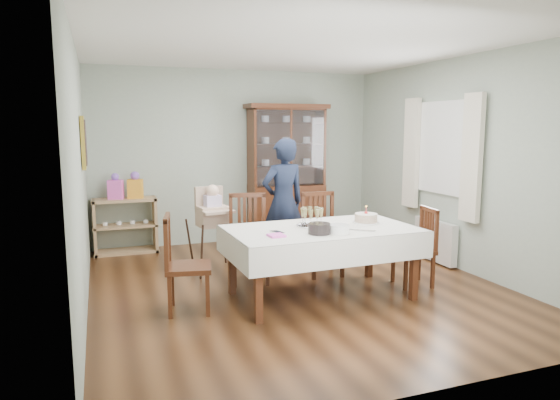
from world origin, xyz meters
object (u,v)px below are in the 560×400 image
gift_bag_pink (116,188)px  champagne_tray (312,220)px  sideboard (125,226)px  chair_far_left (249,256)px  high_chair (213,237)px  china_cabinet (287,171)px  chair_end_right (414,262)px  birthday_cake (366,218)px  dining_table (321,262)px  chair_end_left (187,283)px  gift_bag_orange (135,186)px  chair_far_right (322,250)px  woman (283,202)px

gift_bag_pink → champagne_tray: bearing=-53.5°
sideboard → chair_far_left: size_ratio=0.87×
chair_far_left → high_chair: (-0.30, 0.58, 0.13)m
champagne_tray → china_cabinet: bearing=75.1°
chair_end_right → birthday_cake: (-0.61, 0.06, 0.54)m
chair_end_right → gift_bag_pink: bearing=-122.5°
dining_table → chair_end_right: bearing=0.3°
chair_end_left → gift_bag_orange: 2.74m
gift_bag_pink → china_cabinet: bearing=-0.0°
sideboard → birthday_cake: (2.45, -2.66, 0.41)m
dining_table → sideboard: bearing=124.4°
sideboard → china_cabinet: bearing=-0.5°
chair_far_right → champagne_tray: size_ratio=3.01×
chair_end_left → gift_bag_pink: 2.78m
champagne_tray → birthday_cake: 0.64m
chair_end_left → woman: 2.03m
chair_end_right → gift_bag_orange: gift_bag_orange is taller
sideboard → chair_far_right: (2.24, -1.95, -0.10)m
sideboard → chair_far_right: chair_far_right is taller
china_cabinet → high_chair: bearing=-138.5°
dining_table → chair_end_left: (-1.43, 0.07, -0.10)m
dining_table → gift_bag_orange: size_ratio=5.22×
dining_table → china_cabinet: (0.63, 2.71, 0.74)m
chair_far_right → woman: (-0.31, 0.57, 0.54)m
woman → high_chair: (-0.93, 0.04, -0.41)m
champagne_tray → chair_end_right: bearing=-4.8°
woman → chair_far_right: bearing=110.0°
gift_bag_orange → gift_bag_pink: bearing=180.0°
china_cabinet → gift_bag_pink: 2.62m
chair_end_right → sideboard: bearing=-123.7°
chair_far_left → champagne_tray: 1.00m
woman → sideboard: bearing=-44.3°
china_cabinet → sideboard: 2.60m
dining_table → champagne_tray: champagne_tray is taller
woman → chair_end_right: bearing=121.5°
birthday_cake → chair_end_right: bearing=-6.0°
dining_table → woman: (0.06, 1.34, 0.45)m
sideboard → high_chair: (1.00, -1.35, 0.03)m
chair_end_right → gift_bag_orange: 4.03m
sideboard → champagne_tray: (1.81, -2.62, 0.43)m
sideboard → gift_bag_orange: bearing=-7.2°
sideboard → woman: bearing=-35.6°
chair_end_left → high_chair: bearing=-11.7°
champagne_tray → chair_far_right: bearing=56.7°
birthday_cake → gift_bag_pink: gift_bag_pink is taller
gift_bag_pink → chair_end_left: bearing=-78.1°
woman → china_cabinet: bearing=-121.1°
high_chair → gift_bag_pink: size_ratio=2.97×
sideboard → chair_far_left: 2.33m
chair_far_left → gift_bag_pink: 2.47m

